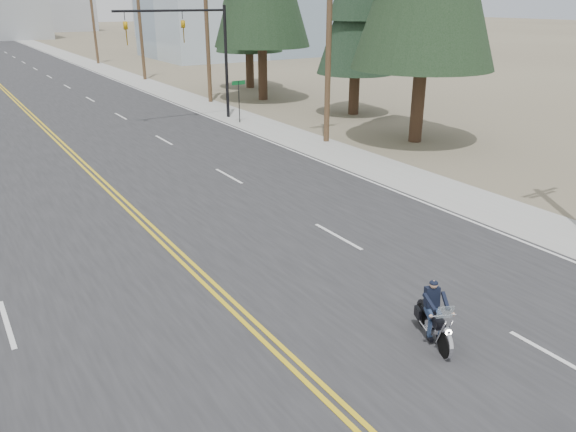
% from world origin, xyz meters
% --- Properties ---
extents(sidewalk_right, '(3.00, 200.00, 0.01)m').
position_xyz_m(sidewalk_right, '(11.50, 70.00, 0.01)').
color(sidewalk_right, '#A5A5A0').
rests_on(sidewalk_right, ground).
extents(traffic_mast_right, '(7.10, 0.26, 7.00)m').
position_xyz_m(traffic_mast_right, '(8.98, 32.00, 4.94)').
color(traffic_mast_right, black).
rests_on(traffic_mast_right, ground).
extents(street_sign, '(0.90, 0.06, 2.62)m').
position_xyz_m(street_sign, '(10.80, 30.00, 1.80)').
color(street_sign, black).
rests_on(street_sign, ground).
extents(utility_pole_b, '(2.20, 0.30, 11.50)m').
position_xyz_m(utility_pole_b, '(12.50, 23.00, 5.98)').
color(utility_pole_b, brown).
rests_on(utility_pole_b, ground).
extents(utility_pole_c, '(2.20, 0.30, 11.00)m').
position_xyz_m(utility_pole_c, '(12.50, 38.00, 5.73)').
color(utility_pole_c, brown).
rests_on(utility_pole_c, ground).
extents(utility_pole_d, '(2.20, 0.30, 11.50)m').
position_xyz_m(utility_pole_d, '(12.50, 53.00, 5.98)').
color(utility_pole_d, brown).
rests_on(utility_pole_d, ground).
extents(utility_pole_e, '(2.20, 0.30, 11.00)m').
position_xyz_m(utility_pole_e, '(12.50, 70.00, 5.73)').
color(utility_pole_e, brown).
rests_on(utility_pole_e, ground).
extents(haze_bldg_e, '(14.00, 14.00, 12.00)m').
position_xyz_m(haze_bldg_e, '(25.00, 150.00, 6.00)').
color(haze_bldg_e, '#B7BCC6').
rests_on(haze_bldg_e, ground).
extents(motorcyclist, '(1.44, 1.97, 1.41)m').
position_xyz_m(motorcyclist, '(3.23, 6.04, 0.71)').
color(motorcyclist, black).
rests_on(motorcyclist, ground).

